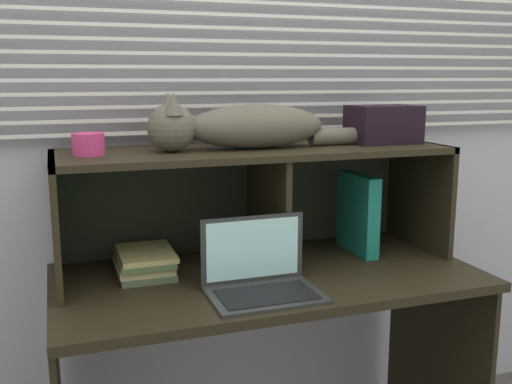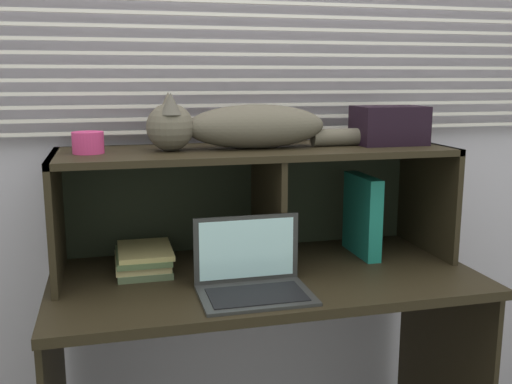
{
  "view_description": "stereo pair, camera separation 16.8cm",
  "coord_description": "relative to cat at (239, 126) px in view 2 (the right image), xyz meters",
  "views": [
    {
      "loc": [
        -0.64,
        -1.57,
        1.42
      ],
      "look_at": [
        0.0,
        0.29,
        1.03
      ],
      "focal_mm": 41.34,
      "sensor_mm": 36.0,
      "label": 1
    },
    {
      "loc": [
        -0.48,
        -1.61,
        1.42
      ],
      "look_at": [
        0.0,
        0.29,
        1.03
      ],
      "focal_mm": 41.34,
      "sensor_mm": 36.0,
      "label": 2
    }
  ],
  "objects": [
    {
      "name": "cat",
      "position": [
        0.0,
        0.0,
        0.0
      ],
      "size": [
        0.79,
        0.17,
        0.19
      ],
      "color": "brown",
      "rests_on": "hutch_shelf_unit"
    },
    {
      "name": "back_panel_with_blinds",
      "position": [
        0.06,
        0.26,
        0.0
      ],
      "size": [
        4.4,
        0.08,
        2.5
      ],
      "color": "#B5ADBE",
      "rests_on": "ground"
    },
    {
      "name": "book_stack",
      "position": [
        -0.33,
        0.0,
        -0.44
      ],
      "size": [
        0.18,
        0.24,
        0.08
      ],
      "color": "#4D5B40",
      "rests_on": "desk"
    },
    {
      "name": "storage_box",
      "position": [
        0.54,
        0.0,
        -0.01
      ],
      "size": [
        0.24,
        0.17,
        0.13
      ],
      "primitive_type": "cube",
      "color": "black",
      "rests_on": "hutch_shelf_unit"
    },
    {
      "name": "binder_upright",
      "position": [
        0.45,
        0.0,
        -0.33
      ],
      "size": [
        0.05,
        0.23,
        0.29
      ],
      "primitive_type": "cube",
      "color": "#197466",
      "rests_on": "desk"
    },
    {
      "name": "desk",
      "position": [
        0.06,
        -0.12,
        -0.63
      ],
      "size": [
        1.38,
        0.68,
        0.78
      ],
      "color": "black",
      "rests_on": "ground"
    },
    {
      "name": "laptop",
      "position": [
        -0.02,
        -0.28,
        -0.43
      ],
      "size": [
        0.33,
        0.23,
        0.22
      ],
      "color": "#2C2C2C",
      "rests_on": "desk"
    },
    {
      "name": "small_basket",
      "position": [
        -0.48,
        0.0,
        -0.04
      ],
      "size": [
        0.1,
        0.1,
        0.07
      ],
      "primitive_type": "cylinder",
      "color": "#C7346F",
      "rests_on": "hutch_shelf_unit"
    },
    {
      "name": "hutch_shelf_unit",
      "position": [
        0.06,
        0.03,
        -0.19
      ],
      "size": [
        1.32,
        0.41,
        0.4
      ],
      "color": "black",
      "rests_on": "desk"
    }
  ]
}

